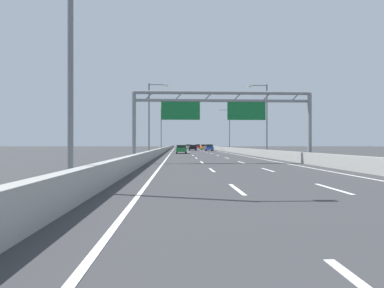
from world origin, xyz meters
TOP-DOWN VIEW (x-y plane):
  - ground_plane at (0.00, 100.00)m, footprint 260.00×260.00m
  - lane_dash_left_1 at (-1.80, 12.50)m, footprint 0.16×3.00m
  - lane_dash_left_2 at (-1.80, 21.50)m, footprint 0.16×3.00m
  - lane_dash_left_3 at (-1.80, 30.50)m, footprint 0.16×3.00m
  - lane_dash_left_4 at (-1.80, 39.50)m, footprint 0.16×3.00m
  - lane_dash_left_5 at (-1.80, 48.50)m, footprint 0.16×3.00m
  - lane_dash_left_6 at (-1.80, 57.50)m, footprint 0.16×3.00m
  - lane_dash_left_7 at (-1.80, 66.50)m, footprint 0.16×3.00m
  - lane_dash_left_8 at (-1.80, 75.50)m, footprint 0.16×3.00m
  - lane_dash_left_9 at (-1.80, 84.50)m, footprint 0.16×3.00m
  - lane_dash_left_10 at (-1.80, 93.50)m, footprint 0.16×3.00m
  - lane_dash_left_11 at (-1.80, 102.50)m, footprint 0.16×3.00m
  - lane_dash_left_12 at (-1.80, 111.50)m, footprint 0.16×3.00m
  - lane_dash_left_13 at (-1.80, 120.50)m, footprint 0.16×3.00m
  - lane_dash_left_14 at (-1.80, 129.50)m, footprint 0.16×3.00m
  - lane_dash_left_15 at (-1.80, 138.50)m, footprint 0.16×3.00m
  - lane_dash_left_16 at (-1.80, 147.50)m, footprint 0.16×3.00m
  - lane_dash_left_17 at (-1.80, 156.50)m, footprint 0.16×3.00m
  - lane_dash_right_1 at (1.80, 12.50)m, footprint 0.16×3.00m
  - lane_dash_right_2 at (1.80, 21.50)m, footprint 0.16×3.00m
  - lane_dash_right_3 at (1.80, 30.50)m, footprint 0.16×3.00m
  - lane_dash_right_4 at (1.80, 39.50)m, footprint 0.16×3.00m
  - lane_dash_right_5 at (1.80, 48.50)m, footprint 0.16×3.00m
  - lane_dash_right_6 at (1.80, 57.50)m, footprint 0.16×3.00m
  - lane_dash_right_7 at (1.80, 66.50)m, footprint 0.16×3.00m
  - lane_dash_right_8 at (1.80, 75.50)m, footprint 0.16×3.00m
  - lane_dash_right_9 at (1.80, 84.50)m, footprint 0.16×3.00m
  - lane_dash_right_10 at (1.80, 93.50)m, footprint 0.16×3.00m
  - lane_dash_right_11 at (1.80, 102.50)m, footprint 0.16×3.00m
  - lane_dash_right_12 at (1.80, 111.50)m, footprint 0.16×3.00m
  - lane_dash_right_13 at (1.80, 120.50)m, footprint 0.16×3.00m
  - lane_dash_right_14 at (1.80, 129.50)m, footprint 0.16×3.00m
  - lane_dash_right_15 at (1.80, 138.50)m, footprint 0.16×3.00m
  - lane_dash_right_16 at (1.80, 147.50)m, footprint 0.16×3.00m
  - lane_dash_right_17 at (1.80, 156.50)m, footprint 0.16×3.00m
  - edge_line_left at (-5.25, 88.00)m, footprint 0.16×176.00m
  - edge_line_right at (5.25, 88.00)m, footprint 0.16×176.00m
  - barrier_left at (-6.90, 110.00)m, footprint 0.45×220.00m
  - barrier_right at (6.90, 110.00)m, footprint 0.45×220.00m
  - sign_gantry at (-0.19, 29.70)m, footprint 15.98×0.36m
  - streetlamp_left_near at (-7.47, 12.04)m, footprint 2.58×0.28m
  - streetlamp_left_mid at (-7.47, 43.70)m, footprint 2.58×0.28m
  - streetlamp_right_mid at (7.47, 43.70)m, footprint 2.58×0.28m
  - streetlamp_left_far at (-7.47, 75.35)m, footprint 2.58×0.28m
  - streetlamp_right_far at (7.47, 75.35)m, footprint 2.58×0.28m
  - yellow_car at (0.11, 137.45)m, footprint 1.81×4.19m
  - silver_car at (0.20, 123.40)m, footprint 1.73×4.28m
  - green_car at (-3.37, 58.56)m, footprint 1.78×4.17m
  - orange_car at (3.80, 98.22)m, footprint 1.89×4.54m
  - red_car at (3.55, 126.62)m, footprint 1.77×4.69m
  - blue_car at (3.56, 80.47)m, footprint 1.74×4.59m
  - black_car at (-0.17, 86.00)m, footprint 1.88×4.29m

SIDE VIEW (x-z plane):
  - ground_plane at x=0.00m, z-range 0.00..0.00m
  - lane_dash_left_1 at x=-1.80m, z-range 0.00..0.01m
  - lane_dash_left_2 at x=-1.80m, z-range 0.00..0.01m
  - lane_dash_left_3 at x=-1.80m, z-range 0.00..0.01m
  - lane_dash_left_4 at x=-1.80m, z-range 0.00..0.01m
  - lane_dash_left_5 at x=-1.80m, z-range 0.00..0.01m
  - lane_dash_left_6 at x=-1.80m, z-range 0.00..0.01m
  - lane_dash_left_7 at x=-1.80m, z-range 0.00..0.01m
  - lane_dash_left_8 at x=-1.80m, z-range 0.00..0.01m
  - lane_dash_left_9 at x=-1.80m, z-range 0.00..0.01m
  - lane_dash_left_10 at x=-1.80m, z-range 0.00..0.01m
  - lane_dash_left_11 at x=-1.80m, z-range 0.00..0.01m
  - lane_dash_left_12 at x=-1.80m, z-range 0.00..0.01m
  - lane_dash_left_13 at x=-1.80m, z-range 0.00..0.01m
  - lane_dash_left_14 at x=-1.80m, z-range 0.00..0.01m
  - lane_dash_left_15 at x=-1.80m, z-range 0.00..0.01m
  - lane_dash_left_16 at x=-1.80m, z-range 0.00..0.01m
  - lane_dash_left_17 at x=-1.80m, z-range 0.00..0.01m
  - lane_dash_right_1 at x=1.80m, z-range 0.00..0.01m
  - lane_dash_right_2 at x=1.80m, z-range 0.00..0.01m
  - lane_dash_right_3 at x=1.80m, z-range 0.00..0.01m
  - lane_dash_right_4 at x=1.80m, z-range 0.00..0.01m
  - lane_dash_right_5 at x=1.80m, z-range 0.00..0.01m
  - lane_dash_right_6 at x=1.80m, z-range 0.00..0.01m
  - lane_dash_right_7 at x=1.80m, z-range 0.00..0.01m
  - lane_dash_right_8 at x=1.80m, z-range 0.00..0.01m
  - lane_dash_right_9 at x=1.80m, z-range 0.00..0.01m
  - lane_dash_right_10 at x=1.80m, z-range 0.00..0.01m
  - lane_dash_right_11 at x=1.80m, z-range 0.00..0.01m
  - lane_dash_right_12 at x=1.80m, z-range 0.00..0.01m
  - lane_dash_right_13 at x=1.80m, z-range 0.00..0.01m
  - lane_dash_right_14 at x=1.80m, z-range 0.00..0.01m
  - lane_dash_right_15 at x=1.80m, z-range 0.00..0.01m
  - lane_dash_right_16 at x=1.80m, z-range 0.00..0.01m
  - lane_dash_right_17 at x=1.80m, z-range 0.00..0.01m
  - edge_line_left at x=-5.25m, z-range 0.00..0.01m
  - edge_line_right at x=5.25m, z-range 0.00..0.01m
  - barrier_left at x=-6.90m, z-range 0.00..0.95m
  - barrier_right at x=6.90m, z-range 0.00..0.95m
  - black_car at x=-0.17m, z-range 0.01..1.44m
  - silver_car at x=0.20m, z-range 0.01..1.45m
  - yellow_car at x=0.11m, z-range 0.02..1.50m
  - green_car at x=-3.37m, z-range 0.02..1.51m
  - orange_car at x=3.80m, z-range 0.02..1.53m
  - blue_car at x=3.56m, z-range 0.00..1.56m
  - red_car at x=3.55m, z-range 0.02..1.55m
  - sign_gantry at x=-0.19m, z-range 1.62..7.98m
  - streetlamp_left_near at x=-7.47m, z-range 0.65..10.15m
  - streetlamp_left_mid at x=-7.47m, z-range 0.65..10.15m
  - streetlamp_right_mid at x=7.47m, z-range 0.65..10.15m
  - streetlamp_left_far at x=-7.47m, z-range 0.65..10.15m
  - streetlamp_right_far at x=7.47m, z-range 0.65..10.15m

